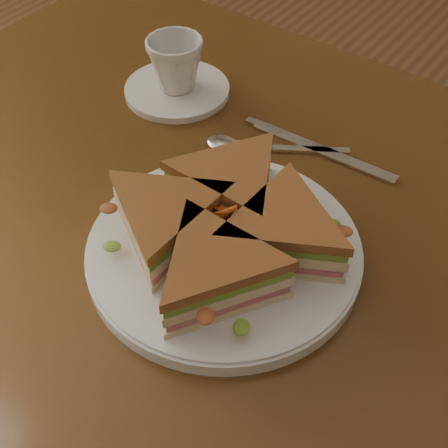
% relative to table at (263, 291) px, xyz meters
% --- Properties ---
extents(table, '(1.20, 0.80, 0.75)m').
position_rel_table_xyz_m(table, '(0.00, 0.00, 0.00)').
color(table, '#361E0C').
rests_on(table, ground).
extents(plate, '(0.29, 0.29, 0.02)m').
position_rel_table_xyz_m(plate, '(-0.02, -0.05, 0.11)').
color(plate, silver).
rests_on(plate, table).
extents(sandwich_wedges, '(0.31, 0.31, 0.06)m').
position_rel_table_xyz_m(sandwich_wedges, '(-0.02, -0.05, 0.14)').
color(sandwich_wedges, beige).
rests_on(sandwich_wedges, plate).
extents(crisps_mound, '(0.09, 0.09, 0.05)m').
position_rel_table_xyz_m(crisps_mound, '(-0.02, -0.05, 0.14)').
color(crisps_mound, '#CA5219').
rests_on(crisps_mound, plate).
extents(spoon, '(0.16, 0.11, 0.01)m').
position_rel_table_xyz_m(spoon, '(-0.11, 0.11, 0.10)').
color(spoon, silver).
rests_on(spoon, table).
extents(knife, '(0.22, 0.02, 0.00)m').
position_rel_table_xyz_m(knife, '(-0.04, 0.16, 0.10)').
color(knife, silver).
rests_on(knife, table).
extents(saucer, '(0.15, 0.15, 0.01)m').
position_rel_table_xyz_m(saucer, '(-0.26, 0.16, 0.10)').
color(saucer, silver).
rests_on(saucer, table).
extents(coffee_cup, '(0.09, 0.09, 0.07)m').
position_rel_table_xyz_m(coffee_cup, '(-0.26, 0.16, 0.15)').
color(coffee_cup, silver).
rests_on(coffee_cup, saucer).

